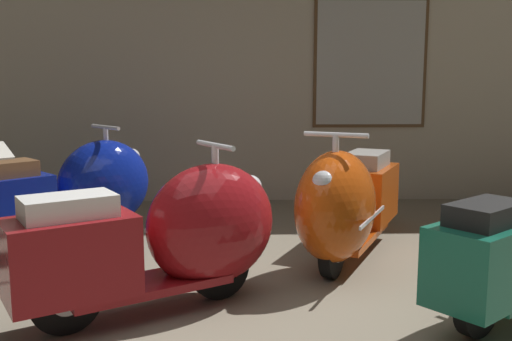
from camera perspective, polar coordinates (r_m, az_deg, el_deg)
name	(u,v)px	position (r m, az deg, el deg)	size (l,w,h in m)	color
ground_plane	(223,325)	(3.74, -3.30, -15.08)	(60.00, 60.00, 0.00)	gray
showroom_back_wall	(221,64)	(7.36, -3.46, 10.49)	(18.00, 0.63, 3.46)	#BCB29E
scooter_0	(77,191)	(5.62, -17.40, -1.96)	(1.67, 1.59, 1.10)	black
scooter_1	(173,236)	(3.86, -8.29, -6.43)	(1.82, 1.37, 1.11)	black
scooter_2	(346,204)	(4.80, 8.94, -3.27)	(1.29, 1.90, 1.14)	black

